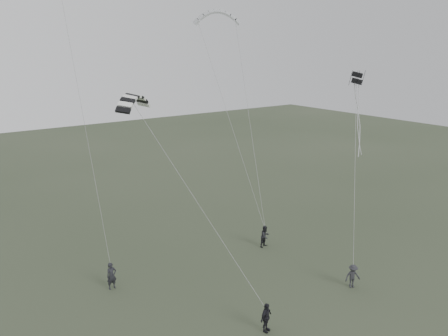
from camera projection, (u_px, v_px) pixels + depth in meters
ground at (267, 307)px, 25.95m from camera, size 140.00×140.00×0.00m
flyer_left at (112, 276)px, 27.73m from camera, size 0.67×0.46×1.77m
flyer_right at (265, 236)px, 33.64m from camera, size 0.94×0.79×1.71m
flyer_center at (266, 318)px, 23.51m from camera, size 1.06×0.70×1.68m
flyer_far at (353, 276)px, 27.87m from camera, size 1.17×0.93×1.59m
kite_pale_large at (217, 11)px, 37.61m from camera, size 4.19×3.36×1.87m
kite_striped at (133, 96)px, 23.91m from camera, size 2.93×2.77×1.32m
kite_box at (357, 78)px, 29.86m from camera, size 1.08×1.11×0.88m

